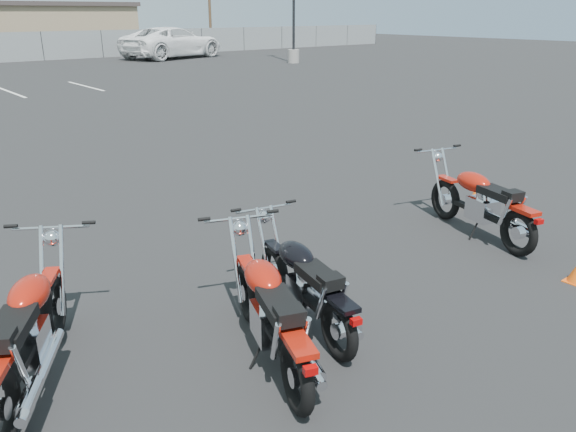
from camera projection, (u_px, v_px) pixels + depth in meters
ground at (308, 286)px, 6.55m from camera, size 120.00×120.00×0.00m
motorcycle_front_red at (29, 332)px, 4.68m from camera, size 1.53×2.07×1.08m
motorcycle_second_black at (305, 283)px, 5.61m from camera, size 0.91×2.02×0.99m
motorcycle_third_red at (270, 312)px, 5.00m from camera, size 1.21×2.15×1.07m
motorcycle_rear_red at (481, 203)px, 7.85m from camera, size 1.08×2.17×1.07m
training_cone_near at (475, 198)px, 9.07m from camera, size 0.29×0.29×0.35m
light_pole_east at (294, 12)px, 33.84m from camera, size 0.80×0.70×11.22m
tan_building_east at (30, 27)px, 43.72m from camera, size 14.40×9.40×3.70m
white_van at (172, 33)px, 37.96m from camera, size 5.47×9.09×3.23m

